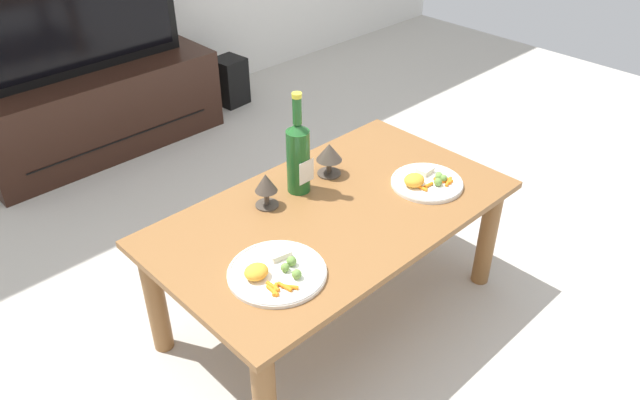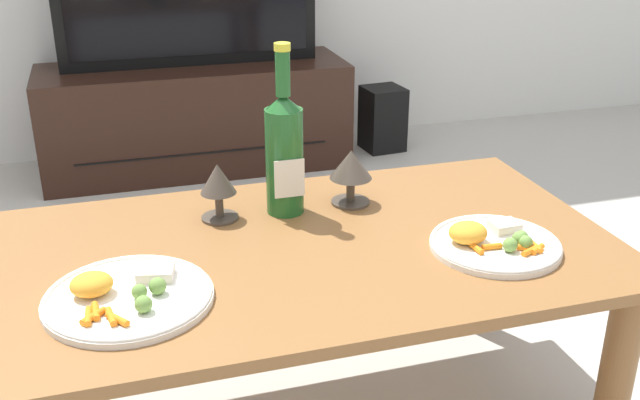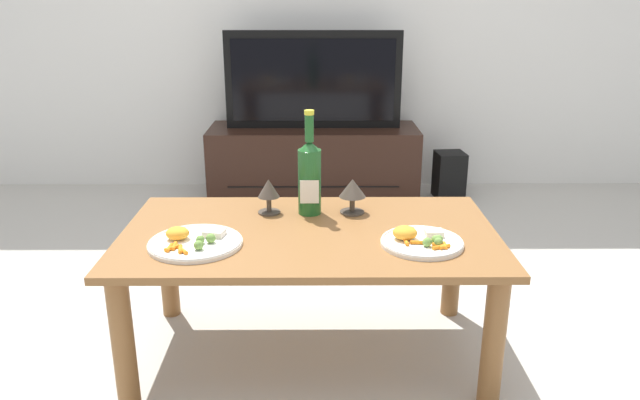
{
  "view_description": "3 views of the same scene",
  "coord_description": "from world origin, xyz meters",
  "px_view_note": "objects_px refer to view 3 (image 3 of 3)",
  "views": [
    {
      "loc": [
        -1.24,
        -1.23,
        1.69
      ],
      "look_at": [
        -0.04,
        0.02,
        0.53
      ],
      "focal_mm": 34.59,
      "sensor_mm": 36.0,
      "label": 1
    },
    {
      "loc": [
        -0.36,
        -1.3,
        1.16
      ],
      "look_at": [
        0.03,
        0.01,
        0.57
      ],
      "focal_mm": 41.44,
      "sensor_mm": 36.0,
      "label": 2
    },
    {
      "loc": [
        0.03,
        -1.92,
        1.24
      ],
      "look_at": [
        0.04,
        0.02,
        0.58
      ],
      "focal_mm": 34.16,
      "sensor_mm": 36.0,
      "label": 3
    }
  ],
  "objects_px": {
    "dining_table": "(309,252)",
    "dinner_plate_right": "(421,241)",
    "tv_screen": "(313,80)",
    "floor_speaker": "(449,175)",
    "wine_bottle": "(310,174)",
    "tv_stand": "(314,163)",
    "goblet_right": "(352,190)",
    "dinner_plate_left": "(194,241)",
    "goblet_left": "(269,191)"
  },
  "relations": [
    {
      "from": "dining_table",
      "to": "wine_bottle",
      "type": "distance_m",
      "value": 0.29
    },
    {
      "from": "dining_table",
      "to": "dinner_plate_right",
      "type": "height_order",
      "value": "dinner_plate_right"
    },
    {
      "from": "wine_bottle",
      "to": "dinner_plate_left",
      "type": "bearing_deg",
      "value": -140.95
    },
    {
      "from": "dining_table",
      "to": "goblet_left",
      "type": "distance_m",
      "value": 0.28
    },
    {
      "from": "floor_speaker",
      "to": "tv_stand",
      "type": "bearing_deg",
      "value": 173.37
    },
    {
      "from": "floor_speaker",
      "to": "goblet_right",
      "type": "xyz_separation_m",
      "value": [
        -0.71,
        -1.61,
        0.42
      ]
    },
    {
      "from": "tv_stand",
      "to": "tv_screen",
      "type": "distance_m",
      "value": 0.52
    },
    {
      "from": "dinner_plate_left",
      "to": "dinner_plate_right",
      "type": "xyz_separation_m",
      "value": [
        0.72,
        -0.0,
        0.0
      ]
    },
    {
      "from": "floor_speaker",
      "to": "wine_bottle",
      "type": "distance_m",
      "value": 1.89
    },
    {
      "from": "dining_table",
      "to": "dinner_plate_right",
      "type": "distance_m",
      "value": 0.39
    },
    {
      "from": "tv_stand",
      "to": "goblet_left",
      "type": "relative_size",
      "value": 10.1
    },
    {
      "from": "dining_table",
      "to": "floor_speaker",
      "type": "height_order",
      "value": "dining_table"
    },
    {
      "from": "tv_screen",
      "to": "floor_speaker",
      "type": "xyz_separation_m",
      "value": [
        0.86,
        -0.02,
        -0.6
      ]
    },
    {
      "from": "tv_stand",
      "to": "dinner_plate_left",
      "type": "relative_size",
      "value": 4.32
    },
    {
      "from": "tv_screen",
      "to": "dinner_plate_left",
      "type": "distance_m",
      "value": 1.98
    },
    {
      "from": "floor_speaker",
      "to": "wine_bottle",
      "type": "relative_size",
      "value": 0.78
    },
    {
      "from": "goblet_left",
      "to": "dinner_plate_left",
      "type": "height_order",
      "value": "goblet_left"
    },
    {
      "from": "dining_table",
      "to": "wine_bottle",
      "type": "height_order",
      "value": "wine_bottle"
    },
    {
      "from": "dining_table",
      "to": "dinner_plate_left",
      "type": "distance_m",
      "value": 0.4
    },
    {
      "from": "dinner_plate_right",
      "to": "goblet_right",
      "type": "bearing_deg",
      "value": 123.99
    },
    {
      "from": "dining_table",
      "to": "goblet_right",
      "type": "height_order",
      "value": "goblet_right"
    },
    {
      "from": "wine_bottle",
      "to": "goblet_right",
      "type": "bearing_deg",
      "value": 0.73
    },
    {
      "from": "tv_screen",
      "to": "goblet_left",
      "type": "height_order",
      "value": "tv_screen"
    },
    {
      "from": "goblet_right",
      "to": "dinner_plate_left",
      "type": "xyz_separation_m",
      "value": [
        -0.52,
        -0.3,
        -0.07
      ]
    },
    {
      "from": "tv_stand",
      "to": "goblet_right",
      "type": "xyz_separation_m",
      "value": [
        0.15,
        -1.63,
        0.34
      ]
    },
    {
      "from": "tv_stand",
      "to": "floor_speaker",
      "type": "bearing_deg",
      "value": -1.28
    },
    {
      "from": "wine_bottle",
      "to": "goblet_left",
      "type": "distance_m",
      "value": 0.16
    },
    {
      "from": "tv_stand",
      "to": "dinner_plate_left",
      "type": "distance_m",
      "value": 1.98
    },
    {
      "from": "dinner_plate_left",
      "to": "dining_table",
      "type": "bearing_deg",
      "value": 18.57
    },
    {
      "from": "wine_bottle",
      "to": "dining_table",
      "type": "bearing_deg",
      "value": -91.09
    },
    {
      "from": "tv_stand",
      "to": "goblet_right",
      "type": "bearing_deg",
      "value": -84.79
    },
    {
      "from": "floor_speaker",
      "to": "dinner_plate_left",
      "type": "relative_size",
      "value": 0.99
    },
    {
      "from": "tv_screen",
      "to": "dinner_plate_right",
      "type": "height_order",
      "value": "tv_screen"
    },
    {
      "from": "tv_stand",
      "to": "floor_speaker",
      "type": "relative_size",
      "value": 4.38
    },
    {
      "from": "tv_stand",
      "to": "floor_speaker",
      "type": "height_order",
      "value": "tv_stand"
    },
    {
      "from": "floor_speaker",
      "to": "goblet_right",
      "type": "relative_size",
      "value": 2.3
    },
    {
      "from": "goblet_left",
      "to": "dinner_plate_left",
      "type": "distance_m",
      "value": 0.38
    },
    {
      "from": "goblet_right",
      "to": "floor_speaker",
      "type": "bearing_deg",
      "value": 66.11
    },
    {
      "from": "dining_table",
      "to": "tv_screen",
      "type": "distance_m",
      "value": 1.84
    },
    {
      "from": "dining_table",
      "to": "dinner_plate_right",
      "type": "relative_size",
      "value": 4.79
    },
    {
      "from": "tv_screen",
      "to": "wine_bottle",
      "type": "bearing_deg",
      "value": -90.11
    },
    {
      "from": "tv_stand",
      "to": "goblet_right",
      "type": "relative_size",
      "value": 10.07
    },
    {
      "from": "wine_bottle",
      "to": "tv_stand",
      "type": "bearing_deg",
      "value": 89.89
    },
    {
      "from": "goblet_right",
      "to": "dinner_plate_right",
      "type": "xyz_separation_m",
      "value": [
        0.2,
        -0.3,
        -0.07
      ]
    },
    {
      "from": "goblet_right",
      "to": "dining_table",
      "type": "bearing_deg",
      "value": -131.04
    },
    {
      "from": "tv_screen",
      "to": "wine_bottle",
      "type": "xyz_separation_m",
      "value": [
        -0.0,
        -1.63,
        -0.12
      ]
    },
    {
      "from": "dinner_plate_right",
      "to": "wine_bottle",
      "type": "bearing_deg",
      "value": 139.86
    },
    {
      "from": "dining_table",
      "to": "tv_stand",
      "type": "relative_size",
      "value": 0.98
    },
    {
      "from": "dining_table",
      "to": "goblet_left",
      "type": "relative_size",
      "value": 9.86
    },
    {
      "from": "tv_screen",
      "to": "dinner_plate_left",
      "type": "bearing_deg",
      "value": -100.9
    }
  ]
}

